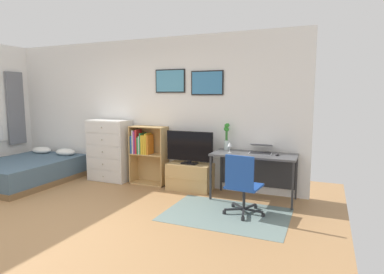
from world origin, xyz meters
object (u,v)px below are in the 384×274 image
Objects in this scene: bed at (27,171)px; bamboo_vase at (227,136)px; office_chair at (242,183)px; tv_stand at (190,177)px; bookshelf at (146,150)px; wine_glass at (230,145)px; computer_mouse at (277,154)px; laptop at (261,149)px; desk at (255,161)px; dresser at (110,150)px; television at (189,148)px.

bamboo_vase is (3.72, 0.88, 0.75)m from bed.
tv_stand is at bearing 149.57° from office_chair.
bookshelf is 1.72m from wine_glass.
computer_mouse is 0.23× the size of bamboo_vase.
bookshelf is at bearing 176.80° from tv_stand.
laptop reaches higher than bed.
tv_stand is 1.01m from wine_glass.
desk is 0.85m from office_chair.
desk is 1.53× the size of office_chair.
tv_stand is at bearing -169.73° from bamboo_vase.
bookshelf is 1.58m from bamboo_vase.
wine_glass is (3.86, 0.59, 0.65)m from bed.
dresser reaches higher than wine_glass.
wine_glass reaches higher than bed.
desk is (2.07, -0.08, -0.04)m from bookshelf.
bamboo_vase is at bearing 165.10° from desk.
bamboo_vase is at bearing 124.49° from office_chair.
desk is (2.85, -0.01, 0.02)m from dresser.
desk is at bearing -1.19° from tv_stand.
desk is 2.91× the size of bamboo_vase.
television is 4.78× the size of wine_glass.
dresser is 0.78m from bookshelf.
television is at bearing -167.77° from bamboo_vase.
desk is (1.15, -0.00, -0.15)m from television.
bed is at bearing -174.69° from laptop.
bookshelf is at bearing 19.08° from bed.
bookshelf is 1.26× the size of office_chair.
television is 1.15m from desk.
desk is 0.39m from computer_mouse.
bed is 1.50× the size of desk.
television is at bearing -0.25° from dresser.
television reaches higher than laptop.
laptop is (1.23, 0.03, 0.05)m from television.
tv_stand is (1.70, 0.02, -0.36)m from dresser.
office_chair is (1.15, -0.84, -0.30)m from television.
office_chair reaches higher than tv_stand.
bamboo_vase is (-0.87, 0.22, 0.22)m from computer_mouse.
computer_mouse is (0.27, -0.11, -0.04)m from laptop.
office_chair is at bearing -2.78° from bed.
television is (3.09, 0.74, 0.53)m from bed.
bamboo_vase reaches higher than office_chair.
desk is 0.49m from wine_glass.
bookshelf is (2.17, 0.81, 0.42)m from bed.
office_chair is (4.24, -0.10, 0.24)m from bed.
computer_mouse is at bearing -13.90° from bamboo_vase.
bookshelf reaches higher than tv_stand.
bed is 4.36× the size of bamboo_vase.
dresser is at bearing 178.45° from computer_mouse.
bookshelf is 2.07m from desk.
bamboo_vase is (2.33, 0.13, 0.38)m from dresser.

